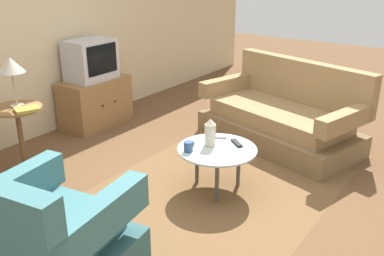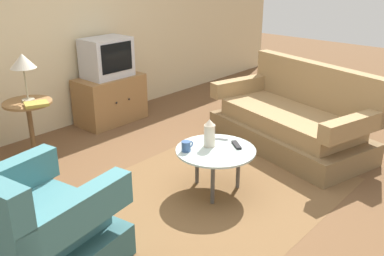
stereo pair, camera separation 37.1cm
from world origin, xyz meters
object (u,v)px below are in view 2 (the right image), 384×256
mug (186,146)px  tv_remote_silver (219,138)px  coffee_table (216,153)px  armchair (32,233)px  side_table (30,119)px  couch (293,121)px  tv_stand (110,99)px  vase (209,133)px  table_lamp (23,62)px  book (36,104)px  television (107,57)px  tv_remote_dark (236,145)px

mug → tv_remote_silver: (0.40, -0.05, -0.04)m
coffee_table → mug: bearing=139.5°
armchair → tv_remote_silver: (1.82, -0.09, 0.11)m
armchair → tv_remote_silver: armchair is taller
coffee_table → side_table: (-0.74, 1.80, 0.09)m
tv_remote_silver → couch: bearing=-123.2°
side_table → tv_stand: 1.31m
tv_stand → vase: 2.11m
table_lamp → book: bearing=-95.9°
vase → tv_stand: bearing=76.1°
coffee_table → book: (-0.74, 1.62, 0.28)m
tv_stand → vase: size_ratio=3.32×
tv_remote_silver → television: bearing=-35.8°
armchair → television: television is taller
armchair → tv_stand: (2.14, 1.90, -0.01)m
armchair → vase: (1.64, -0.13, 0.22)m
coffee_table → book: book is taller
table_lamp → tv_remote_silver: (0.92, -1.69, -0.61)m
tv_remote_dark → book: 1.95m
side_table → book: 0.27m
tv_remote_silver → book: size_ratio=0.65×
side_table → tv_remote_dark: bearing=-64.2°
armchair → side_table: bearing=141.9°
coffee_table → tv_remote_silver: tv_remote_silver is taller
television → book: (-1.26, -0.51, -0.18)m
book → side_table: bearing=110.6°
tv_stand → television: television is taller
armchair → vase: armchair is taller
coffee_table → vase: size_ratio=2.78×
armchair → television: bearing=122.9°
side_table → television: 1.35m
side_table → vase: (0.75, -1.71, 0.08)m
coffee_table → tv_remote_silver: (0.20, 0.12, 0.05)m
tv_stand → mug: (-0.71, -1.95, 0.16)m
coffee_table → television: size_ratio=1.24×
television → mug: television is taller
coffee_table → tv_stand: bearing=76.2°
mug → vase: bearing=-21.1°
coffee_table → vase: 0.18m
couch → side_table: (-2.10, 1.81, 0.17)m
book → mug: bearing=-48.0°
vase → armchair: bearing=175.5°
armchair → tv_remote_silver: bearing=78.2°
armchair → book: (0.88, 1.40, 0.35)m
television → tv_remote_silver: bearing=-98.9°
coffee_table → vase: vase is taller
tv_stand → television: size_ratio=1.49×
mug → book: (-0.54, 1.45, 0.20)m
coffee_table → table_lamp: table_lamp is taller
table_lamp → vase: 1.94m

